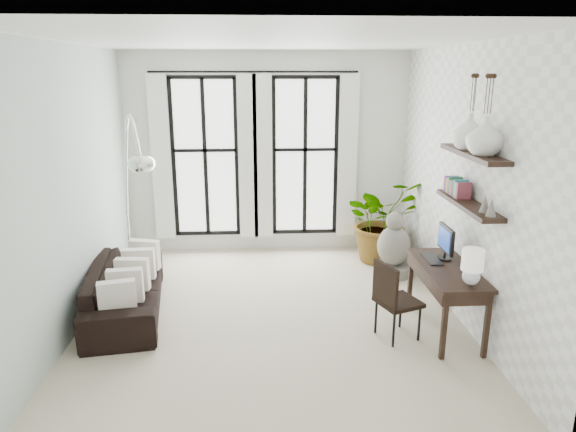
{
  "coord_description": "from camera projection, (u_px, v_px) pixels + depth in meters",
  "views": [
    {
      "loc": [
        -0.12,
        -5.72,
        2.88
      ],
      "look_at": [
        0.21,
        0.3,
        1.18
      ],
      "focal_mm": 32.0,
      "sensor_mm": 36.0,
      "label": 1
    }
  ],
  "objects": [
    {
      "name": "plant",
      "position": [
        381.0,
        220.0,
        7.97
      ],
      "size": [
        1.49,
        1.41,
        1.32
      ],
      "primitive_type": "imported",
      "rotation": [
        0.0,
        0.0,
        0.39
      ],
      "color": "#2D7228",
      "rests_on": "floor"
    },
    {
      "name": "wall_left",
      "position": [
        70.0,
        190.0,
        5.74
      ],
      "size": [
        0.0,
        5.0,
        5.0
      ],
      "primitive_type": "plane",
      "rotation": [
        1.57,
        0.0,
        1.57
      ],
      "color": "#ACC0B7",
      "rests_on": "floor"
    },
    {
      "name": "wall_shelves",
      "position": [
        469.0,
        183.0,
        5.5
      ],
      "size": [
        0.25,
        1.3,
        0.6
      ],
      "color": "black",
      "rests_on": "wall_right"
    },
    {
      "name": "desk_chair",
      "position": [
        393.0,
        296.0,
        5.62
      ],
      "size": [
        0.55,
        0.55,
        0.9
      ],
      "rotation": [
        0.0,
        0.0,
        0.37
      ],
      "color": "black",
      "rests_on": "floor"
    },
    {
      "name": "vase_a",
      "position": [
        485.0,
        136.0,
        5.08
      ],
      "size": [
        0.37,
        0.37,
        0.38
      ],
      "primitive_type": "imported",
      "color": "white",
      "rests_on": "shelf_upper"
    },
    {
      "name": "windows",
      "position": [
        255.0,
        157.0,
        8.19
      ],
      "size": [
        3.26,
        0.13,
        2.65
      ],
      "color": "white",
      "rests_on": "wall_back"
    },
    {
      "name": "throw_pillows",
      "position": [
        133.0,
        274.0,
        6.26
      ],
      "size": [
        0.4,
        1.52,
        0.4
      ],
      "color": "silver",
      "rests_on": "sofa"
    },
    {
      "name": "sofa",
      "position": [
        126.0,
        289.0,
        6.3
      ],
      "size": [
        1.1,
        2.17,
        0.61
      ],
      "primitive_type": "imported",
      "rotation": [
        0.0,
        0.0,
        1.72
      ],
      "color": "black",
      "rests_on": "floor"
    },
    {
      "name": "arc_lamp",
      "position": [
        131.0,
        161.0,
        6.27
      ],
      "size": [
        0.74,
        1.03,
        2.4
      ],
      "color": "silver",
      "rests_on": "floor"
    },
    {
      "name": "floor",
      "position": [
        272.0,
        315.0,
        6.29
      ],
      "size": [
        5.0,
        5.0,
        0.0
      ],
      "primitive_type": "plane",
      "color": "beige",
      "rests_on": "ground"
    },
    {
      "name": "vase_b",
      "position": [
        469.0,
        131.0,
        5.46
      ],
      "size": [
        0.37,
        0.37,
        0.38
      ],
      "primitive_type": "imported",
      "color": "white",
      "rests_on": "shelf_upper"
    },
    {
      "name": "wall_right",
      "position": [
        464.0,
        186.0,
        5.97
      ],
      "size": [
        0.0,
        5.0,
        5.0
      ],
      "primitive_type": "plane",
      "rotation": [
        1.57,
        0.0,
        -1.57
      ],
      "color": "white",
      "rests_on": "floor"
    },
    {
      "name": "desk",
      "position": [
        449.0,
        273.0,
        5.68
      ],
      "size": [
        0.56,
        1.32,
        1.17
      ],
      "color": "black",
      "rests_on": "floor"
    },
    {
      "name": "wall_back",
      "position": [
        268.0,
        154.0,
        8.26
      ],
      "size": [
        4.5,
        0.0,
        4.5
      ],
      "primitive_type": "plane",
      "rotation": [
        1.57,
        0.0,
        0.0
      ],
      "color": "white",
      "rests_on": "floor"
    },
    {
      "name": "buddha",
      "position": [
        394.0,
        249.0,
        7.44
      ],
      "size": [
        0.53,
        0.53,
        0.95
      ],
      "color": "gray",
      "rests_on": "floor"
    },
    {
      "name": "ceiling",
      "position": [
        270.0,
        40.0,
        5.42
      ],
      "size": [
        5.0,
        5.0,
        0.0
      ],
      "primitive_type": "plane",
      "color": "white",
      "rests_on": "wall_back"
    }
  ]
}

